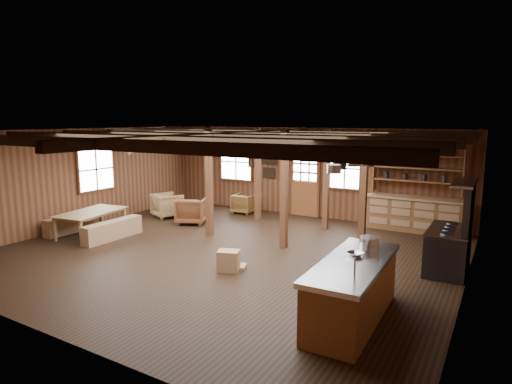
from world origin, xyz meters
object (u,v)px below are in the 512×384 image
Objects in this scene: armchair_c at (167,205)px; commercial_range at (451,242)px; armchair_b at (244,204)px; kitchen_island at (352,290)px; dining_table at (93,223)px; armchair_a at (192,210)px.

commercial_range is at bearing -162.54° from armchair_c.
commercial_range is 7.03m from armchair_b.
commercial_range is at bearing 154.76° from armchair_b.
armchair_b is 0.83× the size of armchair_c.
kitchen_island is 1.38× the size of dining_table.
dining_table is (-8.55, -1.79, -0.29)m from commercial_range.
armchair_c is (0.24, 2.65, 0.05)m from dining_table.
commercial_range reaches higher than armchair_b.
commercial_range is 2.19× the size of armchair_a.
dining_table is at bearing -168.15° from commercial_range.
armchair_b is at bearing -131.42° from armchair_a.
armchair_a is 2.07m from armchair_b.
armchair_a is at bearing -39.70° from dining_table.
dining_table is 2.15× the size of armchair_a.
commercial_range reaches higher than dining_table.
armchair_b is (-5.48, 5.63, -0.16)m from kitchen_island.
kitchen_island reaches higher than dining_table.
armchair_a is 1.24× the size of armchair_b.
armchair_c is at bearing -13.77° from dining_table.
kitchen_island is at bearing -108.19° from dining_table.
kitchen_island is 3.05× the size of armchair_c.
dining_table is (-7.50, 1.26, -0.16)m from kitchen_island.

